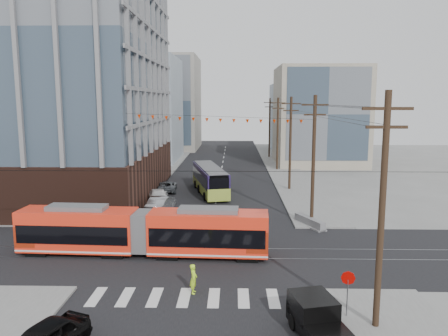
{
  "coord_description": "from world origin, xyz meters",
  "views": [
    {
      "loc": [
        1.84,
        -25.17,
        10.54
      ],
      "look_at": [
        1.03,
        11.36,
        4.89
      ],
      "focal_mm": 35.0,
      "sensor_mm": 36.0,
      "label": 1
    }
  ],
  "objects": [
    {
      "name": "parked_car_grey",
      "position": [
        -5.9,
        24.76,
        0.63
      ],
      "size": [
        2.52,
        4.71,
        1.26
      ],
      "primitive_type": "imported",
      "rotation": [
        0.0,
        0.0,
        3.24
      ],
      "color": "#4A4F54",
      "rests_on": "ground"
    },
    {
      "name": "pedestrian",
      "position": [
        -0.35,
        -2.41,
        0.83
      ],
      "size": [
        0.4,
        0.61,
        1.66
      ],
      "primitive_type": "imported",
      "rotation": [
        0.0,
        0.0,
        1.56
      ],
      "color": "#C4FF25",
      "rests_on": "ground"
    },
    {
      "name": "bg_bldg_nw_far",
      "position": [
        -14.0,
        72.0,
        10.0
      ],
      "size": [
        16.0,
        18.0,
        20.0
      ],
      "primitive_type": "cube",
      "color": "gray",
      "rests_on": "ground"
    },
    {
      "name": "bg_bldg_ne_far",
      "position": [
        18.0,
        68.0,
        7.0
      ],
      "size": [
        16.0,
        16.0,
        14.0
      ],
      "primitive_type": "cube",
      "color": "#8C99A5",
      "rests_on": "ground"
    },
    {
      "name": "parked_car_white",
      "position": [
        -6.1,
        19.42,
        0.71
      ],
      "size": [
        3.09,
        5.23,
        1.42
      ],
      "primitive_type": "imported",
      "rotation": [
        0.0,
        0.0,
        3.38
      ],
      "color": "white",
      "rests_on": "ground"
    },
    {
      "name": "parked_car_silver",
      "position": [
        -5.05,
        15.28,
        0.78
      ],
      "size": [
        2.36,
        4.96,
        1.57
      ],
      "primitive_type": "imported",
      "rotation": [
        0.0,
        0.0,
        2.99
      ],
      "color": "#97999D",
      "rests_on": "ground"
    },
    {
      "name": "streetcar",
      "position": [
        -4.38,
        3.55,
        1.65
      ],
      "size": [
        17.21,
        3.31,
        3.3
      ],
      "primitive_type": null,
      "rotation": [
        0.0,
        0.0,
        -0.05
      ],
      "color": "#F93117",
      "rests_on": "ground"
    },
    {
      "name": "city_bus",
      "position": [
        -0.87,
        23.99,
        1.58
      ],
      "size": [
        4.87,
        11.42,
        3.16
      ],
      "primitive_type": null,
      "rotation": [
        0.0,
        0.0,
        0.23
      ],
      "color": "#271A4A",
      "rests_on": "ground"
    },
    {
      "name": "jersey_barrier",
      "position": [
        8.3,
        10.77,
        0.38
      ],
      "size": [
        2.35,
        3.78,
        0.75
      ],
      "primitive_type": "cube",
      "rotation": [
        0.0,
        0.0,
        0.43
      ],
      "color": "#5F5F5F",
      "rests_on": "ground"
    },
    {
      "name": "stop_sign",
      "position": [
        7.38,
        -5.09,
        1.13
      ],
      "size": [
        0.79,
        0.79,
        2.26
      ],
      "primitive_type": null,
      "rotation": [
        0.0,
        0.0,
        -0.16
      ],
      "color": "#A70300",
      "rests_on": "ground"
    },
    {
      "name": "bg_bldg_ne_near",
      "position": [
        16.0,
        48.0,
        8.0
      ],
      "size": [
        14.0,
        14.0,
        16.0
      ],
      "primitive_type": "cube",
      "color": "gray",
      "rests_on": "ground"
    },
    {
      "name": "ground",
      "position": [
        0.0,
        0.0,
        0.0
      ],
      "size": [
        160.0,
        160.0,
        0.0
      ],
      "primitive_type": "plane",
      "color": "slate"
    },
    {
      "name": "pickup_truck",
      "position": [
        5.82,
        -7.66,
        0.85
      ],
      "size": [
        2.87,
        5.28,
        1.7
      ],
      "primitive_type": null,
      "rotation": [
        0.0,
        0.0,
        0.23
      ],
      "color": "black",
      "rests_on": "ground"
    },
    {
      "name": "office_building",
      "position": [
        -22.0,
        23.0,
        14.3
      ],
      "size": [
        30.0,
        25.0,
        28.6
      ],
      "primitive_type": "cube",
      "color": "#381E16",
      "rests_on": "ground"
    },
    {
      "name": "utility_pole_near",
      "position": [
        8.5,
        -6.0,
        5.5
      ],
      "size": [
        0.3,
        0.3,
        11.0
      ],
      "primitive_type": "cylinder",
      "color": "black",
      "rests_on": "ground"
    },
    {
      "name": "bg_bldg_nw_near",
      "position": [
        -17.0,
        52.0,
        9.0
      ],
      "size": [
        18.0,
        16.0,
        18.0
      ],
      "primitive_type": "cube",
      "color": "#8C99A5",
      "rests_on": "ground"
    },
    {
      "name": "utility_pole_far",
      "position": [
        8.5,
        56.0,
        5.5
      ],
      "size": [
        0.3,
        0.3,
        11.0
      ],
      "primitive_type": "cylinder",
      "color": "black",
      "rests_on": "ground"
    }
  ]
}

